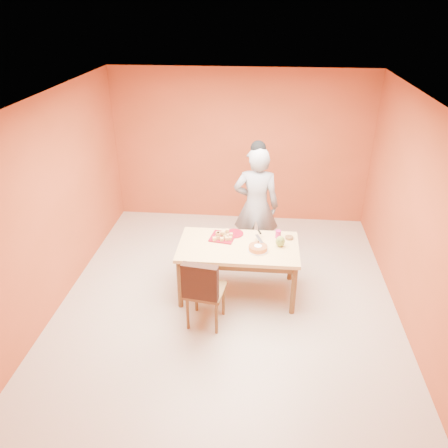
# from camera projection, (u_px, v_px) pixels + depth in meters

# --- Properties ---
(floor) EXTENTS (5.00, 5.00, 0.00)m
(floor) POSITION_uv_depth(u_px,v_px,m) (228.00, 297.00, 6.06)
(floor) COLOR beige
(floor) RESTS_ON ground
(ceiling) EXTENTS (5.00, 5.00, 0.00)m
(ceiling) POSITION_uv_depth(u_px,v_px,m) (230.00, 99.00, 4.81)
(ceiling) COLOR silver
(ceiling) RESTS_ON wall_back
(wall_back) EXTENTS (4.50, 0.00, 4.50)m
(wall_back) POSITION_uv_depth(u_px,v_px,m) (241.00, 148.00, 7.64)
(wall_back) COLOR #BD4E2B
(wall_back) RESTS_ON floor
(wall_left) EXTENTS (0.00, 5.00, 5.00)m
(wall_left) POSITION_uv_depth(u_px,v_px,m) (55.00, 202.00, 5.62)
(wall_left) COLOR #BD4E2B
(wall_left) RESTS_ON floor
(wall_right) EXTENTS (0.00, 5.00, 5.00)m
(wall_right) POSITION_uv_depth(u_px,v_px,m) (415.00, 217.00, 5.25)
(wall_right) COLOR #BD4E2B
(wall_right) RESTS_ON floor
(dining_table) EXTENTS (1.60, 0.90, 0.76)m
(dining_table) POSITION_uv_depth(u_px,v_px,m) (238.00, 251.00, 5.85)
(dining_table) COLOR #E7C579
(dining_table) RESTS_ON floor
(dining_chair) EXTENTS (0.52, 0.59, 0.99)m
(dining_chair) POSITION_uv_depth(u_px,v_px,m) (205.00, 290.00, 5.35)
(dining_chair) COLOR brown
(dining_chair) RESTS_ON floor
(pastry_pile) EXTENTS (0.29, 0.29, 0.09)m
(pastry_pile) POSITION_uv_depth(u_px,v_px,m) (223.00, 233.00, 5.96)
(pastry_pile) COLOR #DDB65E
(pastry_pile) RESTS_ON pastry_platter
(person) EXTENTS (0.68, 0.45, 1.85)m
(person) POSITION_uv_depth(u_px,v_px,m) (256.00, 206.00, 6.49)
(person) COLOR gray
(person) RESTS_ON floor
(pastry_platter) EXTENTS (0.37, 0.37, 0.02)m
(pastry_platter) POSITION_uv_depth(u_px,v_px,m) (223.00, 237.00, 5.99)
(pastry_platter) COLOR maroon
(pastry_platter) RESTS_ON dining_table
(red_dinner_plate) EXTENTS (0.27, 0.27, 0.02)m
(red_dinner_plate) POSITION_uv_depth(u_px,v_px,m) (234.00, 234.00, 6.08)
(red_dinner_plate) COLOR maroon
(red_dinner_plate) RESTS_ON dining_table
(white_cake_plate) EXTENTS (0.32, 0.32, 0.01)m
(white_cake_plate) POSITION_uv_depth(u_px,v_px,m) (258.00, 250.00, 5.69)
(white_cake_plate) COLOR white
(white_cake_plate) RESTS_ON dining_table
(sponge_cake) EXTENTS (0.32, 0.32, 0.06)m
(sponge_cake) POSITION_uv_depth(u_px,v_px,m) (258.00, 248.00, 5.68)
(sponge_cake) COLOR #CC7835
(sponge_cake) RESTS_ON white_cake_plate
(cake_server) EXTENTS (0.12, 0.24, 0.01)m
(cake_server) POSITION_uv_depth(u_px,v_px,m) (259.00, 239.00, 5.82)
(cake_server) COLOR silver
(cake_server) RESTS_ON sponge_cake
(egg_ornament) EXTENTS (0.13, 0.11, 0.15)m
(egg_ornament) POSITION_uv_depth(u_px,v_px,m) (280.00, 241.00, 5.75)
(egg_ornament) COLOR olive
(egg_ornament) RESTS_ON dining_table
(magenta_glass) EXTENTS (0.09, 0.09, 0.11)m
(magenta_glass) POSITION_uv_depth(u_px,v_px,m) (278.00, 234.00, 5.97)
(magenta_glass) COLOR #B61B66
(magenta_glass) RESTS_ON dining_table
(checker_tin) EXTENTS (0.13, 0.13, 0.03)m
(checker_tin) POSITION_uv_depth(u_px,v_px,m) (289.00, 238.00, 5.96)
(checker_tin) COLOR #3D1B10
(checker_tin) RESTS_ON dining_table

